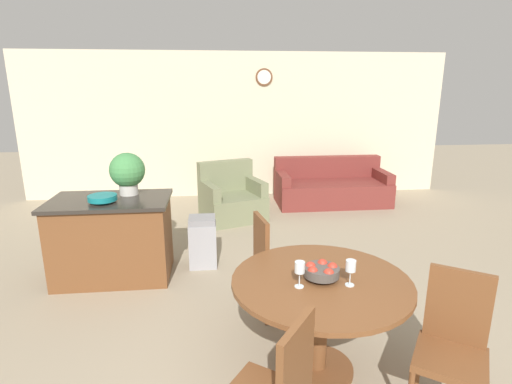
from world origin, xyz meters
The scene contains 13 objects.
wall_back centered at (0.00, 6.04, 1.35)m, with size 8.00×0.09×2.70m.
dining_table centered at (0.27, 0.90, 0.59)m, with size 1.28×1.28×0.76m.
dining_chair_near_right centered at (1.02, 0.46, 0.52)m, with size 0.59×0.59×0.96m.
dining_chair_far_side centered at (0.04, 1.75, 0.52)m, with size 0.48×0.48×0.96m.
fruit_bowl centered at (0.27, 0.91, 0.82)m, with size 0.25×0.25×0.12m.
wine_glass_left centered at (0.09, 0.81, 0.89)m, with size 0.07×0.07×0.19m.
wine_glass_right centered at (0.44, 0.80, 0.89)m, with size 0.07×0.07×0.19m.
kitchen_island centered at (-1.60, 2.67, 0.46)m, with size 1.27×0.79×0.91m.
teal_bowl centered at (-1.63, 2.54, 0.96)m, with size 0.29×0.29×0.08m.
potted_plant centered at (-1.42, 2.84, 1.17)m, with size 0.39×0.39×0.47m.
trash_bin centered at (-0.63, 2.85, 0.30)m, with size 0.32×0.30×0.60m.
couch centered at (1.65, 5.27, 0.28)m, with size 1.99×0.95×0.81m.
armchair centered at (-0.20, 4.57, 0.30)m, with size 1.12×1.06×0.90m.
Camera 1 is at (-0.47, -1.60, 2.09)m, focal length 28.00 mm.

